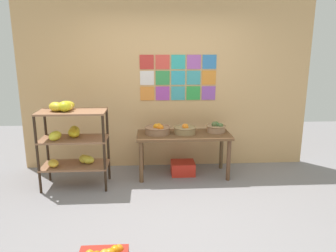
% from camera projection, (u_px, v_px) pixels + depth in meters
% --- Properties ---
extents(ground, '(9.42, 9.42, 0.00)m').
position_uv_depth(ground, '(175.00, 216.00, 3.83)').
color(ground, gray).
extents(back_wall_with_art, '(4.63, 0.07, 2.92)m').
position_uv_depth(back_wall_with_art, '(167.00, 78.00, 5.17)').
color(back_wall_with_art, tan).
rests_on(back_wall_with_art, ground).
extents(banana_shelf_unit, '(0.92, 0.50, 1.24)m').
position_uv_depth(banana_shelf_unit, '(71.00, 134.00, 4.50)').
color(banana_shelf_unit, '#2F1F14').
rests_on(banana_shelf_unit, ground).
extents(display_table, '(1.41, 0.61, 0.66)m').
position_uv_depth(display_table, '(184.00, 139.00, 4.93)').
color(display_table, brown).
rests_on(display_table, ground).
extents(fruit_basket_back_left, '(0.39, 0.39, 0.16)m').
position_uv_depth(fruit_basket_back_left, '(158.00, 129.00, 4.88)').
color(fruit_basket_back_left, '#946B4B').
rests_on(fruit_basket_back_left, display_table).
extents(fruit_basket_back_right, '(0.34, 0.34, 0.15)m').
position_uv_depth(fruit_basket_back_right, '(185.00, 129.00, 4.90)').
color(fruit_basket_back_right, '#957A4F').
rests_on(fruit_basket_back_right, display_table).
extents(fruit_basket_right, '(0.30, 0.30, 0.17)m').
position_uv_depth(fruit_basket_right, '(216.00, 127.00, 4.99)').
color(fruit_basket_right, '#A57B5A').
rests_on(fruit_basket_right, display_table).
extents(produce_crate_under_table, '(0.36, 0.31, 0.20)m').
position_uv_depth(produce_crate_under_table, '(183.00, 168.00, 5.07)').
color(produce_crate_under_table, red).
rests_on(produce_crate_under_table, ground).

